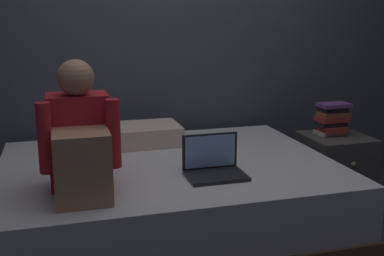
{
  "coord_description": "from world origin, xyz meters",
  "views": [
    {
      "loc": [
        -0.81,
        -2.36,
        1.38
      ],
      "look_at": [
        -0.11,
        0.1,
        0.76
      ],
      "focal_mm": 44.43,
      "sensor_mm": 36.0,
      "label": 1
    }
  ],
  "objects_px": {
    "pillow": "(138,135)",
    "nightstand": "(334,170)",
    "person_sitting": "(80,143)",
    "laptop": "(214,166)",
    "bed": "(168,202)",
    "book_stack": "(332,119)"
  },
  "relations": [
    {
      "from": "person_sitting",
      "to": "laptop",
      "type": "height_order",
      "value": "person_sitting"
    },
    {
      "from": "laptop",
      "to": "pillow",
      "type": "xyz_separation_m",
      "value": [
        -0.29,
        0.75,
        0.01
      ]
    },
    {
      "from": "nightstand",
      "to": "laptop",
      "type": "distance_m",
      "value": 1.27
    },
    {
      "from": "laptop",
      "to": "pillow",
      "type": "bearing_deg",
      "value": 111.04
    },
    {
      "from": "nightstand",
      "to": "book_stack",
      "type": "xyz_separation_m",
      "value": [
        -0.02,
        0.05,
        0.38
      ]
    },
    {
      "from": "laptop",
      "to": "pillow",
      "type": "height_order",
      "value": "laptop"
    },
    {
      "from": "bed",
      "to": "pillow",
      "type": "relative_size",
      "value": 3.57
    },
    {
      "from": "pillow",
      "to": "nightstand",
      "type": "bearing_deg",
      "value": -9.01
    },
    {
      "from": "person_sitting",
      "to": "nightstand",
      "type": "bearing_deg",
      "value": 17.77
    },
    {
      "from": "bed",
      "to": "person_sitting",
      "type": "relative_size",
      "value": 3.05
    },
    {
      "from": "bed",
      "to": "nightstand",
      "type": "bearing_deg",
      "value": 9.93
    },
    {
      "from": "bed",
      "to": "person_sitting",
      "type": "height_order",
      "value": "person_sitting"
    },
    {
      "from": "nightstand",
      "to": "book_stack",
      "type": "relative_size",
      "value": 2.25
    },
    {
      "from": "bed",
      "to": "laptop",
      "type": "bearing_deg",
      "value": -58.29
    },
    {
      "from": "laptop",
      "to": "pillow",
      "type": "distance_m",
      "value": 0.81
    },
    {
      "from": "person_sitting",
      "to": "laptop",
      "type": "bearing_deg",
      "value": 4.26
    },
    {
      "from": "laptop",
      "to": "book_stack",
      "type": "distance_m",
      "value": 1.24
    },
    {
      "from": "bed",
      "to": "person_sitting",
      "type": "bearing_deg",
      "value": -145.7
    },
    {
      "from": "nightstand",
      "to": "person_sitting",
      "type": "distance_m",
      "value": 1.98
    },
    {
      "from": "laptop",
      "to": "book_stack",
      "type": "relative_size",
      "value": 1.38
    },
    {
      "from": "person_sitting",
      "to": "book_stack",
      "type": "relative_size",
      "value": 2.82
    },
    {
      "from": "person_sitting",
      "to": "pillow",
      "type": "xyz_separation_m",
      "value": [
        0.42,
        0.81,
        -0.19
      ]
    }
  ]
}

